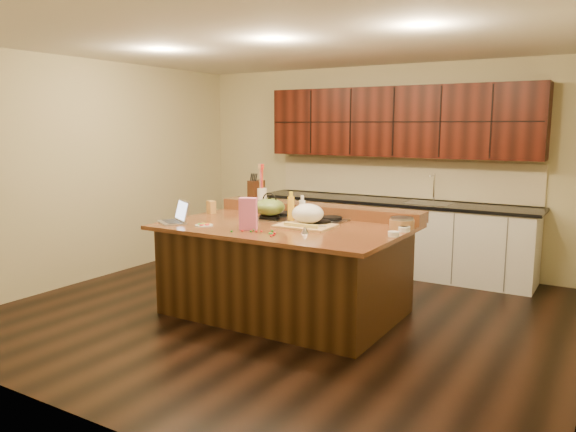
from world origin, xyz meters
The scene contains 34 objects.
room centered at (0.00, 0.00, 1.35)m, with size 5.52×5.02×2.72m.
island centered at (0.00, 0.00, 0.46)m, with size 2.40×1.60×0.92m.
back_ledge centered at (0.00, 0.70, 0.98)m, with size 2.40×0.30×0.12m, color black.
cooktop centered at (0.00, 0.30, 0.94)m, with size 0.92×0.52×0.05m.
back_counter centered at (0.30, 2.23, 0.98)m, with size 3.70×0.66×2.40m.
kettle centered at (-0.30, 0.17, 1.06)m, with size 0.20×0.20×0.18m, color black.
green_bowl centered at (-0.30, 0.17, 1.05)m, with size 0.33×0.33×0.18m, color #59742E.
laptop centered at (-1.01, -0.48, 0.98)m, with size 0.41×0.39×0.23m.
oil_bottle centered at (0.00, 0.11, 1.06)m, with size 0.07×0.07×0.27m, color yellow.
vinegar_bottle centered at (0.16, 0.06, 1.04)m, with size 0.06×0.06×0.25m, color silver.
wooden_tray centered at (0.23, 0.03, 1.02)m, with size 0.55×0.44×0.22m.
ramekin_a centered at (1.15, -0.02, 0.94)m, with size 0.10×0.10×0.04m, color white.
ramekin_b centered at (1.15, 0.24, 0.94)m, with size 0.10×0.10×0.04m, color white.
ramekin_c centered at (1.15, 0.28, 0.94)m, with size 0.10×0.10×0.04m, color white.
strainer_bowl centered at (1.08, 0.39, 0.97)m, with size 0.24×0.24×0.09m, color #996B3F.
kitchen_timer centered at (0.40, -0.30, 0.96)m, with size 0.08×0.08×0.07m, color silver.
pink_bag centered at (-0.16, -0.43, 1.07)m, with size 0.16×0.09×0.31m, color pink.
candy_plate centered at (-0.65, -0.49, 0.93)m, with size 0.18×0.18×0.01m, color white.
package_box centered at (-1.10, 0.19, 0.99)m, with size 0.10×0.07×0.14m, color gold.
utensil_crock centered at (-0.75, 0.70, 1.11)m, with size 0.12×0.12×0.14m, color white.
knife_block centered at (-0.83, 0.70, 1.15)m, with size 0.11×0.18×0.23m, color black.
gumdrop_0 centered at (-0.14, -0.54, 0.93)m, with size 0.02×0.02×0.02m, color red.
gumdrop_1 centered at (0.14, -0.51, 0.93)m, with size 0.02×0.02×0.02m, color #198C26.
gumdrop_2 centered at (0.22, -0.56, 0.93)m, with size 0.02×0.02×0.02m, color red.
gumdrop_3 centered at (-0.22, -0.61, 0.93)m, with size 0.02×0.02×0.02m, color #198C26.
gumdrop_4 centered at (-0.02, -0.49, 0.93)m, with size 0.02×0.02×0.02m, color red.
gumdrop_5 centered at (-0.06, -0.52, 0.93)m, with size 0.02×0.02×0.02m, color #198C26.
gumdrop_6 centered at (0.22, -0.61, 0.93)m, with size 0.02×0.02×0.02m, color red.
gumdrop_7 centered at (0.10, -0.40, 0.93)m, with size 0.02×0.02×0.02m, color #198C26.
gumdrop_8 centered at (0.02, -0.47, 0.93)m, with size 0.02×0.02×0.02m, color red.
gumdrop_9 centered at (0.17, -0.51, 0.93)m, with size 0.02×0.02×0.02m, color #198C26.
gumdrop_10 centered at (-0.08, -0.48, 0.93)m, with size 0.02×0.02×0.02m, color red.
gumdrop_11 centered at (-0.07, -0.46, 0.93)m, with size 0.02×0.02×0.02m, color #198C26.
gumdrop_12 centered at (0.19, -0.49, 0.93)m, with size 0.02×0.02×0.02m, color red.
Camera 1 is at (2.89, -4.74, 1.91)m, focal length 35.00 mm.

